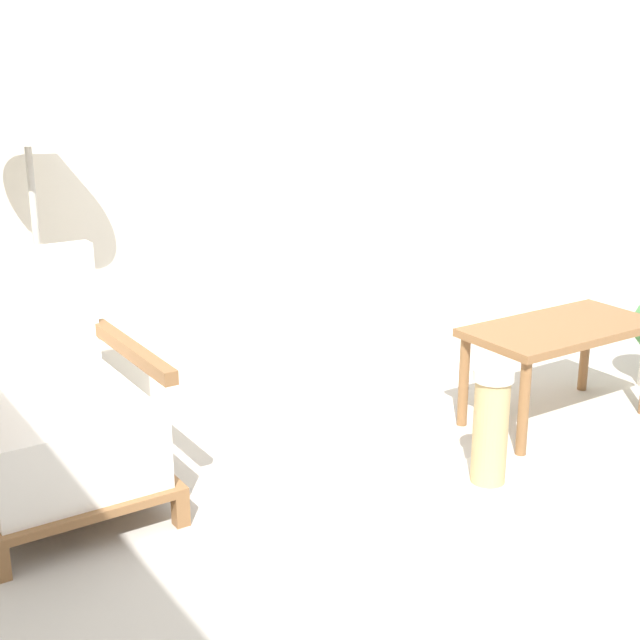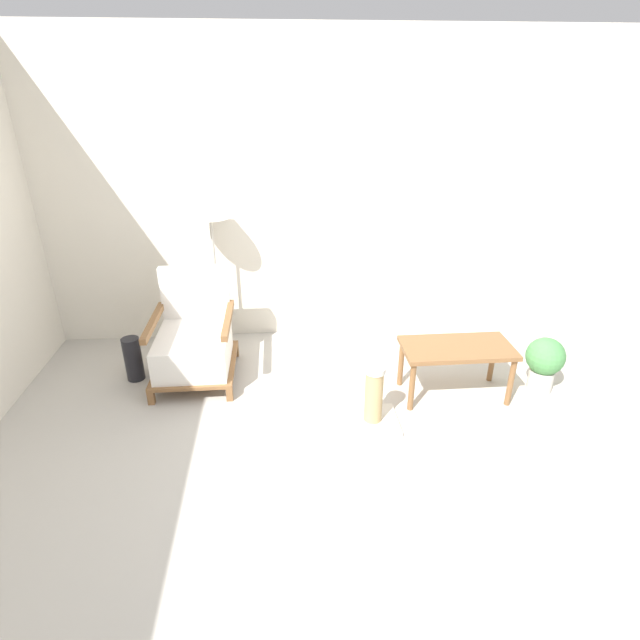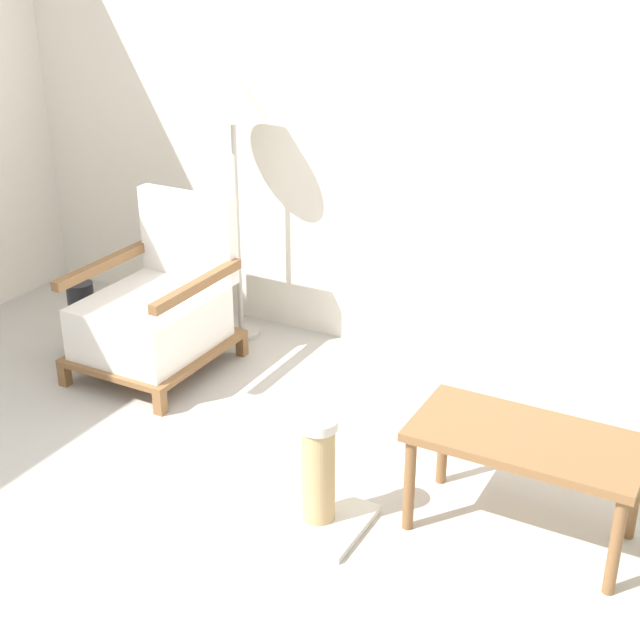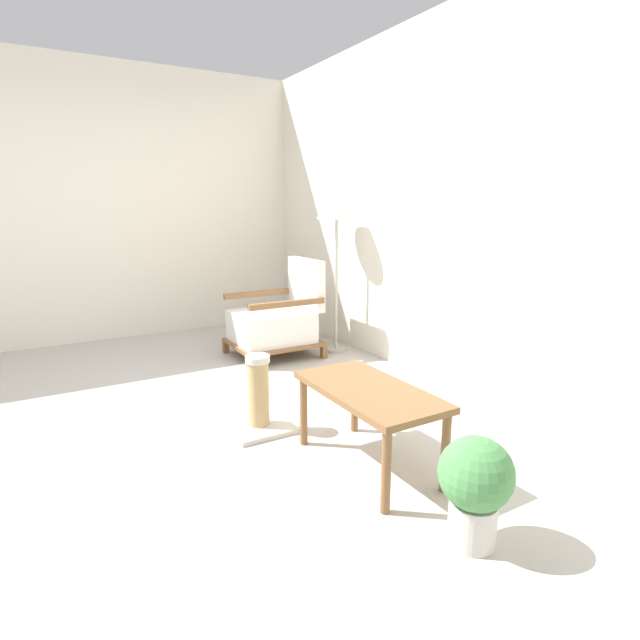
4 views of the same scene
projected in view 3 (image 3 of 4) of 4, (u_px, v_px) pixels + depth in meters
ground_plane at (171, 589)px, 3.14m from camera, size 14.00×14.00×0.00m
wall_back at (423, 101)px, 4.30m from camera, size 8.00×0.06×2.70m
armchair at (157, 311)px, 4.56m from camera, size 0.65×0.76×0.87m
floor_lamp at (232, 104)px, 4.52m from camera, size 0.36×0.36×1.48m
coffee_table at (526, 449)px, 3.28m from camera, size 0.84×0.43×0.44m
vase at (83, 315)px, 4.83m from camera, size 0.14×0.14×0.38m
scratching_post at (319, 486)px, 3.41m from camera, size 0.37×0.37×0.47m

